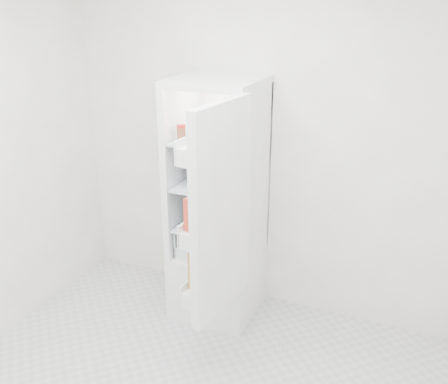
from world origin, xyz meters
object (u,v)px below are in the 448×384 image
at_px(refrigerator, 220,229).
at_px(mushroom_bowl, 202,218).
at_px(fridge_door, 217,215).
at_px(red_cabbage, 232,220).

xyz_separation_m(refrigerator, mushroom_bowl, (-0.10, -0.11, 0.12)).
bearing_deg(refrigerator, fridge_door, -67.30).
xyz_separation_m(refrigerator, red_cabbage, (0.15, -0.13, 0.16)).
xyz_separation_m(mushroom_bowl, fridge_door, (0.37, -0.53, 0.31)).
bearing_deg(mushroom_bowl, red_cabbage, -6.07).
distance_m(red_cabbage, mushroom_bowl, 0.26).
bearing_deg(fridge_door, red_cabbage, 19.13).
distance_m(refrigerator, fridge_door, 0.81).
bearing_deg(red_cabbage, fridge_door, -77.50).
relative_size(refrigerator, red_cabbage, 11.53).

